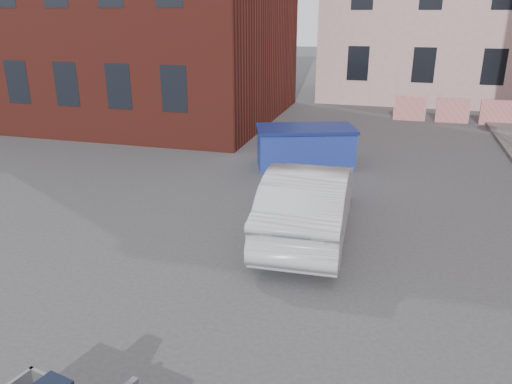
% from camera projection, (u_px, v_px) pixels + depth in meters
% --- Properties ---
extents(ground, '(120.00, 120.00, 0.00)m').
position_uv_depth(ground, '(257.00, 293.00, 8.20)').
color(ground, '#38383A').
rests_on(ground, ground).
extents(far_building, '(6.00, 6.00, 8.00)m').
position_uv_depth(far_building, '(48.00, 17.00, 31.81)').
color(far_building, maroon).
rests_on(far_building, ground).
extents(barriers, '(4.70, 0.18, 1.00)m').
position_uv_depth(barriers, '(453.00, 110.00, 20.53)').
color(barriers, red).
rests_on(barriers, ground).
extents(dumpster, '(3.15, 2.31, 1.19)m').
position_uv_depth(dumpster, '(305.00, 147.00, 14.66)').
color(dumpster, '#1F3396').
rests_on(dumpster, ground).
extents(silver_car, '(1.77, 4.57, 1.49)m').
position_uv_depth(silver_car, '(309.00, 200.00, 10.13)').
color(silver_car, '#AEAFB5').
rests_on(silver_car, ground).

